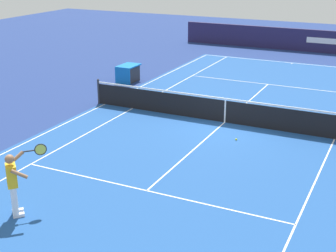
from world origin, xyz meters
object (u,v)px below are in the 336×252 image
Objects in this scene: tennis_net at (225,110)px; tennis_player_near at (14,181)px; tennis_ball at (236,139)px; equipment_cart_tarped at (128,73)px.

tennis_net is 9.28m from tennis_player_near.
tennis_ball is (-7.34, 3.33, -0.90)m from tennis_player_near.
tennis_net is 1.98m from tennis_ball.
tennis_player_near is 13.48m from equipment_cart_tarped.
tennis_ball is 0.05× the size of equipment_cart_tarped.
tennis_player_near is (8.97, -2.32, 0.44)m from tennis_net.
tennis_player_near is 8.11m from tennis_ball.
tennis_net is 7.58m from equipment_cart_tarped.
tennis_ball is (1.63, 1.01, -0.46)m from tennis_net.
tennis_ball is 9.33m from equipment_cart_tarped.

